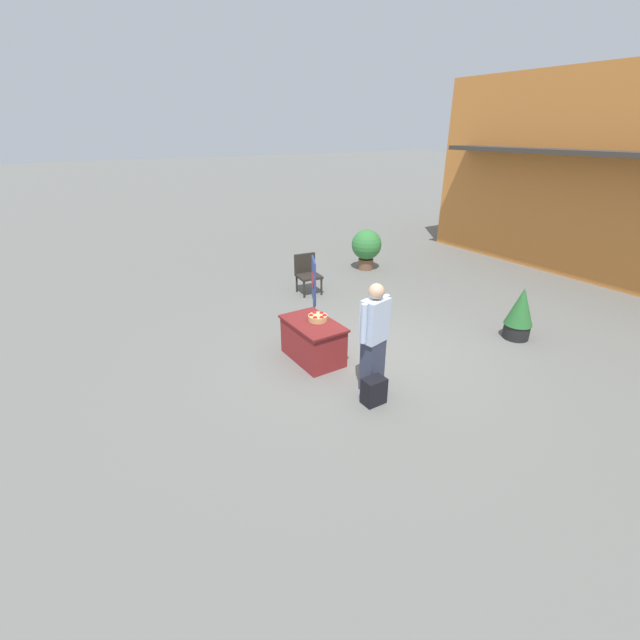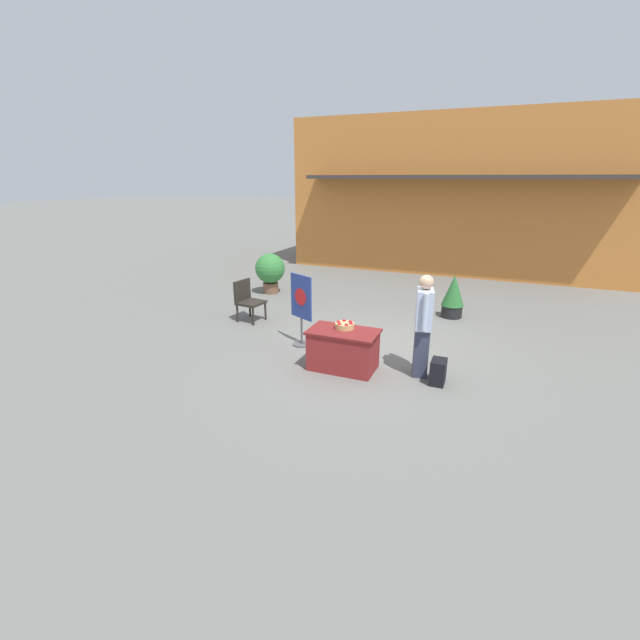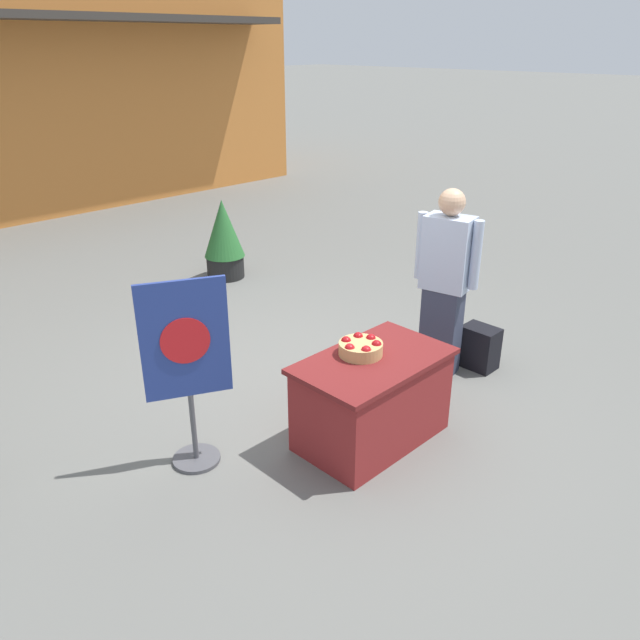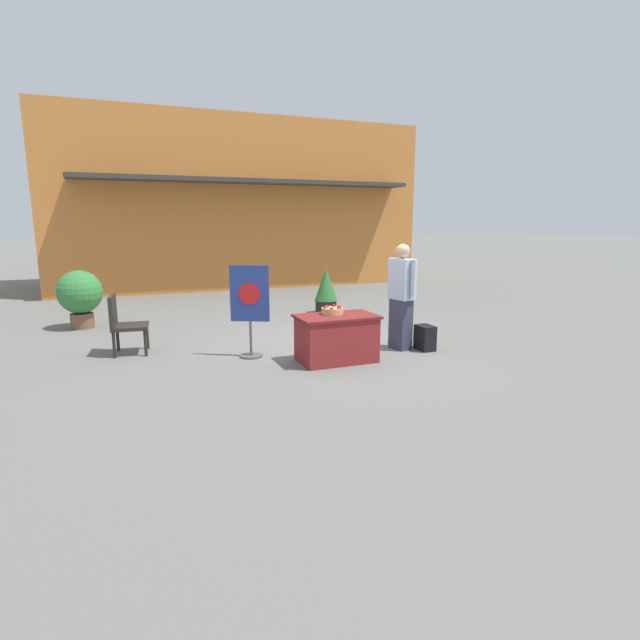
% 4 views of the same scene
% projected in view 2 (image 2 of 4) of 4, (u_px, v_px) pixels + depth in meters
% --- Properties ---
extents(ground_plane, '(120.00, 120.00, 0.00)m').
position_uv_depth(ground_plane, '(370.00, 351.00, 8.45)').
color(ground_plane, slate).
extents(storefront_building, '(11.69, 5.23, 5.28)m').
position_uv_depth(storefront_building, '(463.00, 195.00, 15.81)').
color(storefront_building, '#C67533').
rests_on(storefront_building, ground_plane).
extents(display_table, '(1.22, 0.73, 0.72)m').
position_uv_depth(display_table, '(343.00, 350.00, 7.58)').
color(display_table, maroon).
rests_on(display_table, ground_plane).
extents(apple_basket, '(0.34, 0.34, 0.13)m').
position_uv_depth(apple_basket, '(345.00, 325.00, 7.55)').
color(apple_basket, tan).
rests_on(apple_basket, display_table).
extents(person_visitor, '(0.34, 0.60, 1.77)m').
position_uv_depth(person_visitor, '(423.00, 325.00, 7.17)').
color(person_visitor, '#33384C').
rests_on(person_visitor, ground_plane).
extents(backpack, '(0.24, 0.34, 0.42)m').
position_uv_depth(backpack, '(438.00, 372.00, 7.07)').
color(backpack, black).
rests_on(backpack, ground_plane).
extents(poster_board, '(0.57, 0.36, 1.46)m').
position_uv_depth(poster_board, '(301.00, 307.00, 8.51)').
color(poster_board, '#4C4C51').
rests_on(poster_board, ground_plane).
extents(patio_chair, '(0.61, 0.61, 0.97)m').
position_uv_depth(patio_chair, '(247.00, 298.00, 10.11)').
color(patio_chair, '#28231E').
rests_on(patio_chair, ground_plane).
extents(potted_plant_far_right, '(0.53, 0.53, 1.05)m').
position_uv_depth(potted_plant_far_right, '(453.00, 296.00, 10.35)').
color(potted_plant_far_right, black).
rests_on(potted_plant_far_right, ground_plane).
extents(potted_plant_far_left, '(0.87, 0.87, 1.17)m').
position_uv_depth(potted_plant_far_left, '(270.00, 270.00, 12.50)').
color(potted_plant_far_left, brown).
rests_on(potted_plant_far_left, ground_plane).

